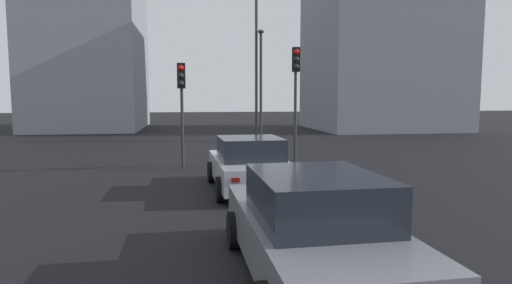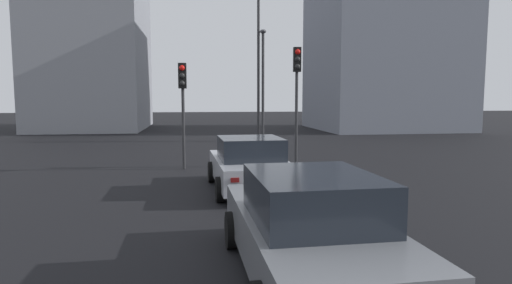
# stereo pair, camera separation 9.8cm
# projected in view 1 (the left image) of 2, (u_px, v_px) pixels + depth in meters

# --- Properties ---
(car_silver_lead) EXTENTS (4.26, 2.23, 1.51)m
(car_silver_lead) POSITION_uv_depth(u_px,v_px,m) (249.00, 165.00, 12.02)
(car_silver_lead) COLOR #A8AAB2
(car_silver_lead) RESTS_ON ground_plane
(car_grey_second) EXTENTS (4.69, 2.13, 1.57)m
(car_grey_second) POSITION_uv_depth(u_px,v_px,m) (312.00, 229.00, 6.03)
(car_grey_second) COLOR slate
(car_grey_second) RESTS_ON ground_plane
(traffic_light_near_left) EXTENTS (0.32, 0.30, 4.47)m
(traffic_light_near_left) POSITION_uv_depth(u_px,v_px,m) (296.00, 82.00, 15.94)
(traffic_light_near_left) COLOR #2D2D30
(traffic_light_near_left) RESTS_ON ground_plane
(traffic_light_near_right) EXTENTS (0.32, 0.30, 3.84)m
(traffic_light_near_right) POSITION_uv_depth(u_px,v_px,m) (182.00, 93.00, 15.31)
(traffic_light_near_right) COLOR #2D2D30
(traffic_light_near_right) RESTS_ON ground_plane
(street_lamp_kerbside) EXTENTS (0.56, 0.36, 6.62)m
(street_lamp_kerbside) POSITION_uv_depth(u_px,v_px,m) (261.00, 75.00, 25.40)
(street_lamp_kerbside) COLOR #2D2D30
(street_lamp_kerbside) RESTS_ON ground_plane
(street_lamp_far) EXTENTS (0.56, 0.36, 8.71)m
(street_lamp_far) POSITION_uv_depth(u_px,v_px,m) (256.00, 57.00, 25.41)
(street_lamp_far) COLOR #2D2D30
(street_lamp_far) RESTS_ON ground_plane
(building_facade_left) EXTENTS (10.49, 11.07, 15.06)m
(building_facade_left) POSITION_uv_depth(u_px,v_px,m) (381.00, 39.00, 35.51)
(building_facade_left) COLOR gray
(building_facade_left) RESTS_ON ground_plane
(building_facade_center) EXTENTS (12.24, 8.34, 16.29)m
(building_facade_center) POSITION_uv_depth(u_px,v_px,m) (90.00, 32.00, 35.95)
(building_facade_center) COLOR gray
(building_facade_center) RESTS_ON ground_plane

